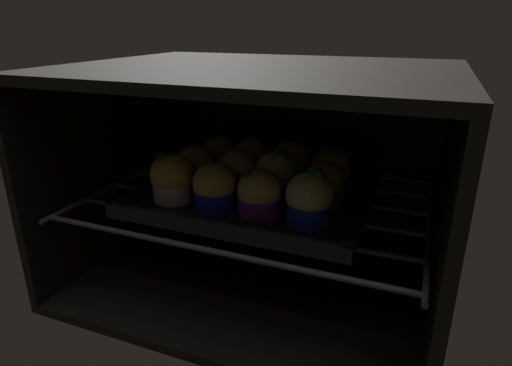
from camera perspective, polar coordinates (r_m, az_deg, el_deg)
The scene contains 15 objects.
oven_cavity at distance 75.70cm, azimuth 1.68°, elevation 1.45°, with size 59.00×47.00×37.00cm.
oven_rack at distance 73.19cm, azimuth 0.49°, elevation -2.07°, with size 54.80×42.00×0.80cm.
baking_tray at distance 71.33cm, azimuth 0.00°, elevation -1.75°, with size 36.86×29.52×2.20cm.
muffin_row0_col0 at distance 68.63cm, azimuth -11.04°, elevation 0.63°, with size 6.85×6.85×7.98cm.
muffin_row0_col1 at distance 64.91cm, azimuth -5.48°, elevation -0.62°, with size 6.56×6.56×7.15cm.
muffin_row0_col2 at distance 62.65cm, azimuth 0.41°, elevation -1.52°, with size 6.47×6.47×6.82cm.
muffin_row0_col3 at distance 60.19cm, azimuth 7.07°, elevation -2.13°, with size 6.65×6.65×8.05cm.
muffin_row1_col0 at distance 74.98cm, azimuth -8.00°, elevation 2.08°, with size 6.51×6.51×6.97cm.
muffin_row1_col1 at distance 71.19cm, azimuth -2.50°, elevation 1.45°, with size 6.25×6.25×7.12cm.
muffin_row1_col2 at distance 68.46cm, azimuth 2.64°, elevation 0.96°, with size 6.63×6.63×7.97cm.
muffin_row1_col3 at distance 67.31cm, azimuth 8.93°, elevation -0.32°, with size 6.25×6.25×6.63cm.
muffin_row2_col0 at distance 80.91cm, azimuth -4.94°, elevation 3.60°, with size 6.25×6.25×7.17cm.
muffin_row2_col1 at distance 77.85cm, azimuth -0.65°, elevation 3.17°, with size 6.40×6.40×7.73cm.
muffin_row2_col2 at distance 75.79cm, azimuth 4.65°, elevation 2.63°, with size 6.70×6.70×7.33cm.
muffin_row2_col3 at distance 73.51cm, azimuth 9.87°, elevation 1.60°, with size 6.74×6.74×7.02cm.
Camera 1 is at (24.69, -40.93, 41.66)cm, focal length 30.27 mm.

